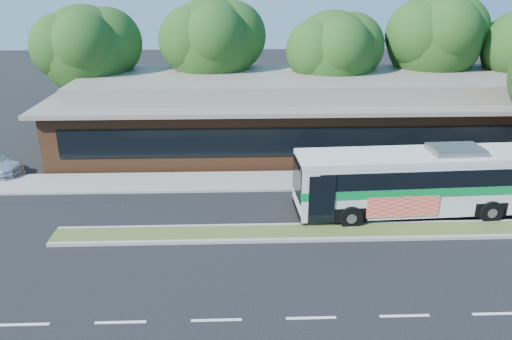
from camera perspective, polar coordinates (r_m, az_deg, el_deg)
The scene contains 10 objects.
ground at distance 21.28m, azimuth 12.52°, elevation -7.77°, with size 120.00×120.00×0.00m, color black.
median_strip at distance 21.75m, azimuth 12.15°, elevation -6.84°, with size 26.00×1.10×0.15m, color #4C5926.
sidewalk at distance 26.89m, azimuth 9.29°, elevation -1.13°, with size 44.00×2.60×0.12m, color gray.
parking_lot at distance 32.39m, azimuth -25.18°, elevation 0.84°, with size 14.00×12.00×0.01m, color black.
plaza_building at distance 32.42m, azimuth 7.32°, elevation 6.66°, with size 33.20×11.20×4.45m.
tree_bg_a at distance 34.70m, azimuth -18.18°, elevation 13.05°, with size 6.47×5.80×8.63m.
tree_bg_b at distance 34.40m, azimuth -4.43°, elevation 14.40°, with size 6.69×6.00×9.00m.
tree_bg_c at distance 34.09m, azimuth 9.41°, elevation 13.20°, with size 6.24×5.60×8.26m.
tree_bg_d at distance 36.97m, azimuth 20.29°, elevation 14.10°, with size 6.91×6.20×9.37m.
transit_bus at distance 23.51m, azimuth 18.50°, elevation -0.81°, with size 11.39×3.04×3.17m.
Camera 1 is at (-5.22, -18.01, 10.06)m, focal length 35.00 mm.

